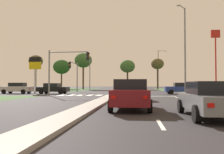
# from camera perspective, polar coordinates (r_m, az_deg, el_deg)

# --- Properties ---
(ground_plane) EXTENTS (200.00, 200.00, 0.00)m
(ground_plane) POSITION_cam_1_polar(r_m,az_deg,el_deg) (33.36, 1.30, -4.10)
(ground_plane) COLOR #282628
(grass_verge_far_left) EXTENTS (35.00, 35.00, 0.01)m
(grass_verge_far_left) POSITION_cam_1_polar(r_m,az_deg,el_deg) (64.26, -20.12, -2.86)
(grass_verge_far_left) COLOR #2D4C28
(grass_verge_far_left) RESTS_ON ground
(median_island_near) EXTENTS (1.20, 22.00, 0.14)m
(median_island_near) POSITION_cam_1_polar(r_m,az_deg,el_deg) (14.54, -4.78, -6.85)
(median_island_near) COLOR gray
(median_island_near) RESTS_ON ground
(median_island_far) EXTENTS (1.20, 36.00, 0.14)m
(median_island_far) POSITION_cam_1_polar(r_m,az_deg,el_deg) (58.30, 3.28, -3.03)
(median_island_far) COLOR gray
(median_island_far) RESTS_ON ground
(lane_dash_near) EXTENTS (0.14, 2.00, 0.01)m
(lane_dash_near) POSITION_cam_1_polar(r_m,az_deg,el_deg) (8.11, 11.85, -11.35)
(lane_dash_near) COLOR silver
(lane_dash_near) RESTS_ON ground
(lane_dash_second) EXTENTS (0.14, 2.00, 0.01)m
(lane_dash_second) POSITION_cam_1_polar(r_m,az_deg,el_deg) (14.04, 9.30, -7.28)
(lane_dash_second) COLOR silver
(lane_dash_second) RESTS_ON ground
(lane_dash_third) EXTENTS (0.14, 2.00, 0.01)m
(lane_dash_third) POSITION_cam_1_polar(r_m,az_deg,el_deg) (20.02, 8.28, -5.63)
(lane_dash_third) COLOR silver
(lane_dash_third) RESTS_ON ground
(lane_dash_fourth) EXTENTS (0.14, 2.00, 0.01)m
(lane_dash_fourth) POSITION_cam_1_polar(r_m,az_deg,el_deg) (26.00, 7.74, -4.73)
(lane_dash_fourth) COLOR silver
(lane_dash_fourth) RESTS_ON ground
(edge_line_right) EXTENTS (0.14, 24.00, 0.01)m
(edge_line_right) POSITION_cam_1_polar(r_m,az_deg,el_deg) (15.85, 21.28, -6.55)
(edge_line_right) COLOR silver
(edge_line_right) RESTS_ON ground
(stop_bar_near) EXTENTS (6.40, 0.50, 0.01)m
(stop_bar_near) POSITION_cam_1_polar(r_m,az_deg,el_deg) (26.29, 8.37, -4.70)
(stop_bar_near) COLOR silver
(stop_bar_near) RESTS_ON ground
(crosswalk_bar_near) EXTENTS (0.70, 2.80, 0.01)m
(crosswalk_bar_near) POSITION_cam_1_polar(r_m,az_deg,el_deg) (29.50, -12.06, -4.36)
(crosswalk_bar_near) COLOR silver
(crosswalk_bar_near) RESTS_ON ground
(crosswalk_bar_second) EXTENTS (0.70, 2.80, 0.01)m
(crosswalk_bar_second) POSITION_cam_1_polar(r_m,az_deg,el_deg) (29.16, -9.90, -4.40)
(crosswalk_bar_second) COLOR silver
(crosswalk_bar_second) RESTS_ON ground
(crosswalk_bar_third) EXTENTS (0.70, 2.80, 0.01)m
(crosswalk_bar_third) POSITION_cam_1_polar(r_m,az_deg,el_deg) (28.87, -7.70, -4.44)
(crosswalk_bar_third) COLOR silver
(crosswalk_bar_third) RESTS_ON ground
(crosswalk_bar_fourth) EXTENTS (0.70, 2.80, 0.01)m
(crosswalk_bar_fourth) POSITION_cam_1_polar(r_m,az_deg,el_deg) (28.62, -5.46, -4.47)
(crosswalk_bar_fourth) COLOR silver
(crosswalk_bar_fourth) RESTS_ON ground
(crosswalk_bar_fifth) EXTENTS (0.70, 2.80, 0.01)m
(crosswalk_bar_fifth) POSITION_cam_1_polar(r_m,az_deg,el_deg) (28.42, -3.18, -4.49)
(crosswalk_bar_fifth) COLOR silver
(crosswalk_bar_fifth) RESTS_ON ground
(crosswalk_bar_sixth) EXTENTS (0.70, 2.80, 0.01)m
(crosswalk_bar_sixth) POSITION_cam_1_polar(r_m,az_deg,el_deg) (28.26, -0.87, -4.51)
(crosswalk_bar_sixth) COLOR silver
(crosswalk_bar_sixth) RESTS_ON ground
(car_maroon_near) EXTENTS (2.08, 4.60, 1.61)m
(car_maroon_near) POSITION_cam_1_polar(r_m,az_deg,el_deg) (12.55, 4.60, -4.22)
(car_maroon_near) COLOR maroon
(car_maroon_near) RESTS_ON ground
(car_blue_second) EXTENTS (4.16, 1.99, 1.56)m
(car_blue_second) POSITION_cam_1_polar(r_m,az_deg,el_deg) (33.01, 16.43, -2.67)
(car_blue_second) COLOR navy
(car_blue_second) RESTS_ON ground
(car_white_third) EXTENTS (2.08, 4.15, 1.54)m
(car_white_third) POSITION_cam_1_polar(r_m,az_deg,el_deg) (20.56, 4.94, -3.36)
(car_white_third) COLOR silver
(car_white_third) RESTS_ON ground
(car_silver_fourth) EXTENTS (4.53, 1.94, 1.56)m
(car_silver_fourth) POSITION_cam_1_polar(r_m,az_deg,el_deg) (36.13, -22.34, -2.52)
(car_silver_fourth) COLOR #B7B7BC
(car_silver_fourth) RESTS_ON ground
(car_black_fifth) EXTENTS (4.32, 2.03, 1.49)m
(car_black_fifth) POSITION_cam_1_polar(r_m,az_deg,el_deg) (33.54, -14.30, -2.73)
(car_black_fifth) COLOR black
(car_black_fifth) RESTS_ON ground
(car_grey_sixth) EXTENTS (2.06, 4.60, 1.47)m
(car_grey_sixth) POSITION_cam_1_polar(r_m,az_deg,el_deg) (10.29, 23.12, -4.99)
(car_grey_sixth) COLOR slate
(car_grey_sixth) RESTS_ON ground
(traffic_signal_near_left) EXTENTS (5.01, 0.32, 5.41)m
(traffic_signal_near_left) POSITION_cam_1_polar(r_m,az_deg,el_deg) (28.03, -11.63, 3.18)
(traffic_signal_near_left) COLOR gray
(traffic_signal_near_left) RESTS_ON ground
(traffic_signal_far_left) EXTENTS (0.32, 4.96, 5.12)m
(traffic_signal_far_left) POSITION_cam_1_polar(r_m,az_deg,el_deg) (39.38, -9.23, 1.47)
(traffic_signal_far_left) COLOR gray
(traffic_signal_far_left) RESTS_ON ground
(street_lamp_second) EXTENTS (1.39, 1.87, 10.75)m
(street_lamp_second) POSITION_cam_1_polar(r_m,az_deg,el_deg) (29.87, 17.39, 7.10)
(street_lamp_second) COLOR gray
(street_lamp_second) RESTS_ON ground
(street_lamp_third) EXTENTS (0.61, 2.42, 8.17)m
(street_lamp_third) POSITION_cam_1_polar(r_m,az_deg,el_deg) (57.40, -5.53, 1.52)
(street_lamp_third) COLOR gray
(street_lamp_third) RESTS_ON ground
(street_lamp_fourth) EXTENTS (2.48, 0.82, 10.53)m
(street_lamp_fourth) POSITION_cam_1_polar(r_m,az_deg,el_deg) (64.07, 11.45, 2.28)
(street_lamp_fourth) COLOR gray
(street_lamp_fourth) RESTS_ON ground
(pedestrian_at_median) EXTENTS (0.34, 0.34, 1.90)m
(pedestrian_at_median) POSITION_cam_1_polar(r_m,az_deg,el_deg) (42.44, 2.15, -1.84)
(pedestrian_at_median) COLOR #9E8966
(pedestrian_at_median) RESTS_ON median_island_far
(fastfood_pole_sign) EXTENTS (1.80, 0.40, 12.48)m
(fastfood_pole_sign) POSITION_cam_1_polar(r_m,az_deg,el_deg) (52.35, 24.08, 6.82)
(fastfood_pole_sign) COLOR red
(fastfood_pole_sign) RESTS_ON ground
(fuel_price_totem) EXTENTS (1.80, 0.24, 5.38)m
(fuel_price_totem) POSITION_cam_1_polar(r_m,az_deg,el_deg) (36.50, -18.36, 2.35)
(fuel_price_totem) COLOR silver
(fuel_price_totem) RESTS_ON ground
(treeline_near) EXTENTS (4.01, 4.01, 9.73)m
(treeline_near) POSITION_cam_1_polar(r_m,az_deg,el_deg) (70.52, -18.21, 3.67)
(treeline_near) COLOR #423323
(treeline_near) RESTS_ON ground
(treeline_second) EXTENTS (4.76, 4.76, 8.27)m
(treeline_second) POSITION_cam_1_polar(r_m,az_deg,el_deg) (67.04, -12.28, 2.43)
(treeline_second) COLOR #423323
(treeline_second) RESTS_ON ground
(treeline_third) EXTENTS (4.53, 4.53, 9.53)m
(treeline_third) POSITION_cam_1_polar(r_m,az_deg,el_deg) (61.34, -7.07, 4.04)
(treeline_third) COLOR #423323
(treeline_third) RESTS_ON ground
(treeline_fourth) EXTENTS (4.00, 4.00, 7.81)m
(treeline_fourth) POSITION_cam_1_polar(r_m,az_deg,el_deg) (61.97, 3.82, 2.59)
(treeline_fourth) COLOR #423323
(treeline_fourth) RESTS_ON ground
(treeline_fifth) EXTENTS (3.39, 3.39, 8.21)m
(treeline_fifth) POSITION_cam_1_polar(r_m,az_deg,el_deg) (62.98, 11.10, 3.13)
(treeline_fifth) COLOR #423323
(treeline_fifth) RESTS_ON ground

